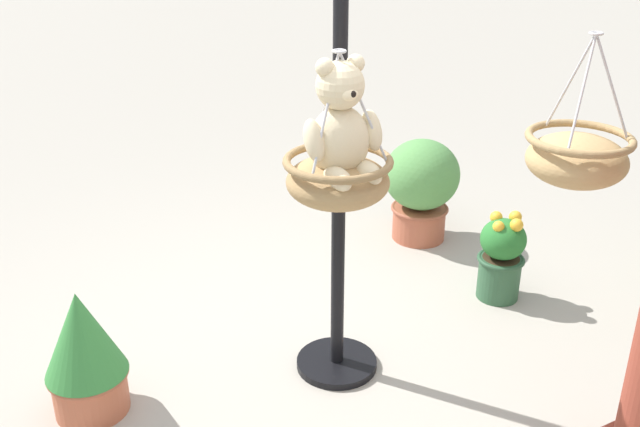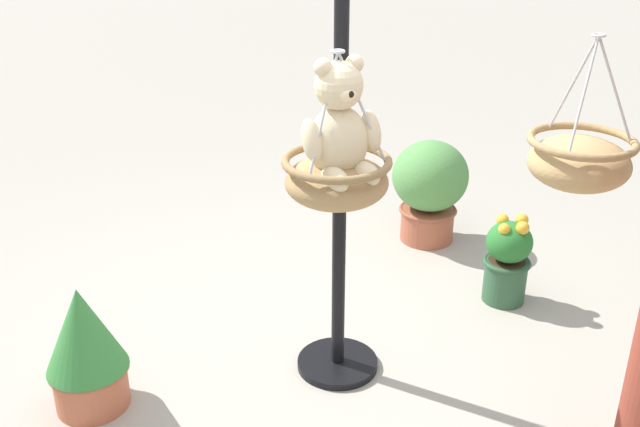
# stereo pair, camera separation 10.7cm
# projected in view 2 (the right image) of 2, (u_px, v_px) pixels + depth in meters

# --- Properties ---
(ground_plane) EXTENTS (40.00, 40.00, 0.00)m
(ground_plane) POSITION_uv_depth(u_px,v_px,m) (311.00, 368.00, 4.00)
(ground_plane) COLOR #A8A093
(display_pole_central) EXTENTS (0.44, 0.44, 2.52)m
(display_pole_central) POSITION_uv_depth(u_px,v_px,m) (339.00, 237.00, 3.69)
(display_pole_central) COLOR black
(display_pole_central) RESTS_ON ground
(hanging_basket_with_teddy) EXTENTS (0.49, 0.49, 0.69)m
(hanging_basket_with_teddy) POSITION_uv_depth(u_px,v_px,m) (337.00, 178.00, 3.24)
(hanging_basket_with_teddy) COLOR #A37F51
(teddy_bear) EXTENTS (0.37, 0.34, 0.54)m
(teddy_bear) POSITION_uv_depth(u_px,v_px,m) (340.00, 129.00, 3.12)
(teddy_bear) COLOR beige
(hanging_basket_left_high) EXTENTS (0.48, 0.48, 0.69)m
(hanging_basket_left_high) POSITION_uv_depth(u_px,v_px,m) (579.00, 160.00, 3.28)
(hanging_basket_left_high) COLOR tan
(potted_plant_fern_front) EXTENTS (0.55, 0.55, 0.76)m
(potted_plant_fern_front) POSITION_uv_depth(u_px,v_px,m) (430.00, 187.00, 5.26)
(potted_plant_fern_front) COLOR #AD563D
(potted_plant_fern_front) RESTS_ON ground
(potted_plant_bushy_green) EXTENTS (0.30, 0.30, 0.58)m
(potted_plant_bushy_green) POSITION_uv_depth(u_px,v_px,m) (507.00, 259.00, 4.53)
(potted_plant_bushy_green) COLOR #2D5638
(potted_plant_bushy_green) RESTS_ON ground
(potted_plant_small_succulent) EXTENTS (0.40, 0.40, 0.68)m
(potted_plant_small_succulent) POSITION_uv_depth(u_px,v_px,m) (85.00, 348.00, 3.59)
(potted_plant_small_succulent) COLOR #BC6042
(potted_plant_small_succulent) RESTS_ON ground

